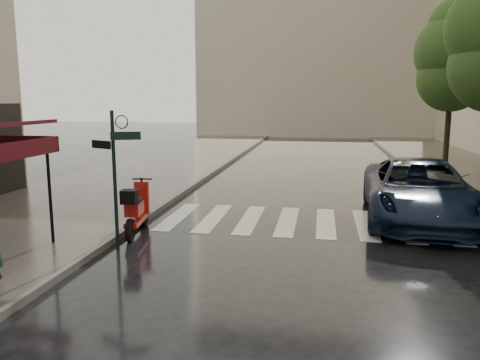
% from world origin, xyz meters
% --- Properties ---
extents(ground, '(120.00, 120.00, 0.00)m').
position_xyz_m(ground, '(0.00, 0.00, 0.00)').
color(ground, black).
rests_on(ground, ground).
extents(sidewalk_near, '(6.00, 60.00, 0.12)m').
position_xyz_m(sidewalk_near, '(-4.50, 12.00, 0.06)').
color(sidewalk_near, '#38332D').
rests_on(sidewalk_near, ground).
extents(curb_near, '(0.12, 60.00, 0.16)m').
position_xyz_m(curb_near, '(-1.45, 12.00, 0.07)').
color(curb_near, '#595651').
rests_on(curb_near, ground).
extents(curb_far, '(0.12, 60.00, 0.16)m').
position_xyz_m(curb_far, '(7.45, 12.00, 0.07)').
color(curb_far, '#595651').
rests_on(curb_far, ground).
extents(crosswalk, '(7.85, 3.20, 0.01)m').
position_xyz_m(crosswalk, '(2.98, 6.00, 0.01)').
color(crosswalk, silver).
rests_on(crosswalk, ground).
extents(signpost, '(1.17, 0.29, 3.10)m').
position_xyz_m(signpost, '(-1.19, 3.00, 1.83)').
color(signpost, black).
rests_on(signpost, ground).
extents(backdrop_building, '(22.00, 6.00, 20.00)m').
position_xyz_m(backdrop_building, '(3.00, 38.00, 10.00)').
color(backdrop_building, tan).
rests_on(backdrop_building, ground).
extents(tree_far, '(3.80, 3.80, 8.16)m').
position_xyz_m(tree_far, '(9.70, 19.00, 5.46)').
color(tree_far, black).
rests_on(tree_far, sidewalk_far).
extents(scooter, '(0.66, 1.97, 1.30)m').
position_xyz_m(scooter, '(-1.19, 4.11, 0.60)').
color(scooter, black).
rests_on(scooter, ground).
extents(parked_car, '(3.15, 6.25, 1.70)m').
position_xyz_m(parked_car, '(6.02, 6.69, 0.85)').
color(parked_car, black).
rests_on(parked_car, ground).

